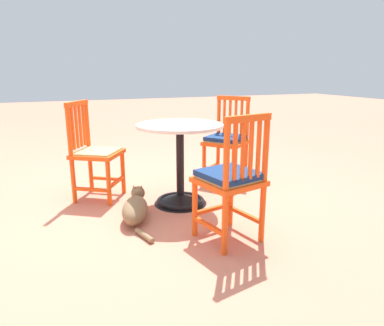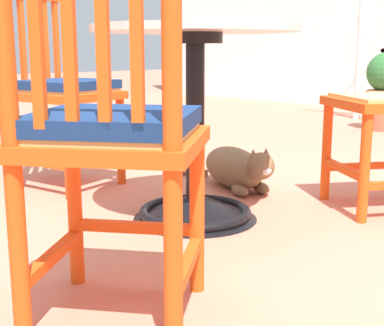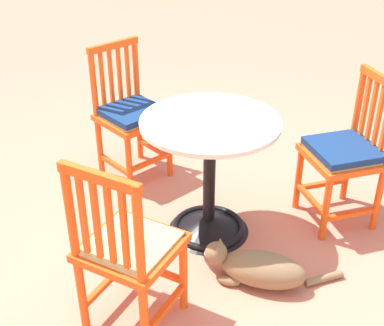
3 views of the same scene
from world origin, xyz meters
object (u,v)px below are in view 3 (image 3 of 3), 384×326
object	(u,v)px
orange_chair_by_planter	(131,115)
tabby_cat	(256,268)
orange_chair_facing_out	(127,251)
cafe_table	(209,190)
orange_chair_tucked_in	(346,154)

from	to	relation	value
orange_chair_by_planter	tabby_cat	bearing A→B (deg)	119.63
orange_chair_by_planter	tabby_cat	xyz separation A→B (m)	(-0.66, 1.16, -0.35)
orange_chair_facing_out	tabby_cat	bearing A→B (deg)	-160.56
cafe_table	tabby_cat	xyz separation A→B (m)	(-0.20, 0.46, -0.19)
orange_chair_by_planter	orange_chair_tucked_in	bearing A→B (deg)	153.84
orange_chair_by_planter	orange_chair_facing_out	size ratio (longest dim) A/B	1.00
cafe_table	orange_chair_by_planter	world-z (taller)	orange_chair_by_planter
orange_chair_tucked_in	tabby_cat	size ratio (longest dim) A/B	1.23
orange_chair_tucked_in	orange_chair_by_planter	xyz separation A→B (m)	(1.26, -0.62, 0.00)
orange_chair_facing_out	tabby_cat	world-z (taller)	orange_chair_facing_out
cafe_table	tabby_cat	distance (m)	0.54
orange_chair_tucked_in	orange_chair_facing_out	size ratio (longest dim) A/B	1.00
cafe_table	orange_chair_facing_out	xyz separation A→B (m)	(0.43, 0.68, 0.15)
cafe_table	orange_chair_by_planter	xyz separation A→B (m)	(0.46, -0.70, 0.16)
cafe_table	orange_chair_tucked_in	xyz separation A→B (m)	(-0.80, -0.08, 0.16)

